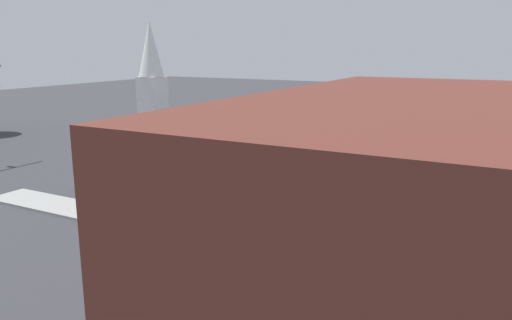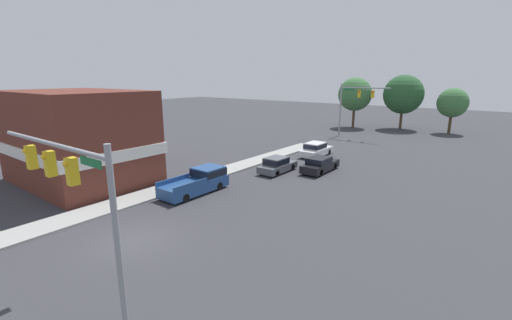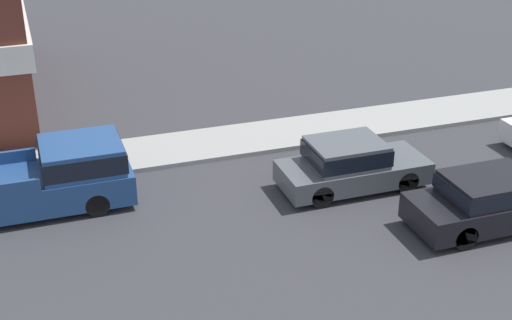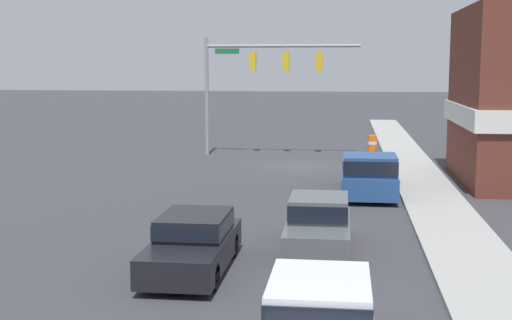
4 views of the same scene
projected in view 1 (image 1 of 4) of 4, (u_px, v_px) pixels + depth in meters
The scene contains 6 objects.
car_lead at pixel (235, 197), 27.12m from camera, with size 1.80×4.32×1.49m.
car_oncoming at pixel (224, 178), 31.02m from camera, with size 1.84×4.76×1.45m.
car_second_ahead at pixel (115, 178), 30.68m from camera, with size 1.90×4.90×1.60m.
pickup_truck_parked at pixel (381, 231), 21.75m from camera, with size 2.11×5.68×1.80m.
corner_brick_building at pixel (458, 288), 10.43m from camera, with size 12.45×8.71×7.76m.
church_steeple at pixel (151, 69), 58.57m from camera, with size 2.93×2.93×11.84m.
Camera 1 is at (-23.91, 3.10, 8.71)m, focal length 35.00 mm.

